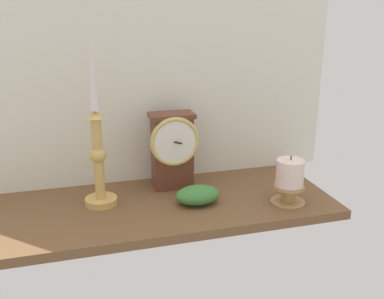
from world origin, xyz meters
TOP-DOWN VIEW (x-y plane):
  - ground_plane at (0.00, 0.00)cm, footprint 100.00×36.00cm
  - back_wall at (0.00, 18.50)cm, footprint 120.00×2.00cm
  - mantel_clock at (9.97, 9.28)cm, footprint 13.80×9.45cm
  - candlestick_tall_left at (-10.81, 3.30)cm, footprint 8.35×8.35cm
  - pillar_candle_front at (36.77, -9.08)cm, footprint 8.98×8.98cm
  - ivy_sprig at (13.62, -3.18)cm, footprint 11.66×8.16cm

SIDE VIEW (x-z plane):
  - ground_plane at x=0.00cm, z-range -2.40..0.00cm
  - ivy_sprig at x=13.62cm, z-range 0.00..4.83cm
  - pillar_candle_front at x=36.77cm, z-range -0.10..12.97cm
  - mantel_clock at x=9.97cm, z-range 0.72..22.29cm
  - candlestick_tall_left at x=-10.81cm, z-range -6.92..38.23cm
  - back_wall at x=0.00cm, z-range 0.00..65.00cm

